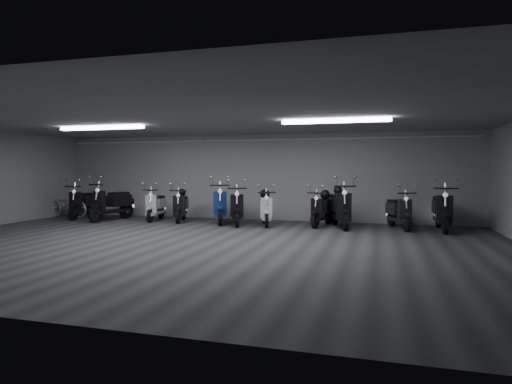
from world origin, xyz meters
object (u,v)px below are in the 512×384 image
(scooter_0, at_px, (82,198))
(bicycle, at_px, (67,201))
(scooter_8, at_px, (340,201))
(helmet_1, at_px, (182,193))
(scooter_3, at_px, (181,202))
(scooter_7, at_px, (322,205))
(scooter_9, at_px, (399,206))
(scooter_10, at_px, (442,204))
(scooter_6, at_px, (265,204))
(helmet_0, at_px, (338,190))
(helmet_3, at_px, (325,195))
(helmet_2, at_px, (265,194))
(scooter_4, at_px, (221,199))
(scooter_5, at_px, (237,202))
(scooter_2, at_px, (156,201))
(scooter_1, at_px, (111,198))

(scooter_0, height_order, bicycle, scooter_0)
(scooter_8, height_order, helmet_1, scooter_8)
(scooter_3, distance_m, scooter_7, 4.47)
(scooter_7, bearing_deg, scooter_9, 13.74)
(scooter_3, height_order, scooter_9, scooter_9)
(scooter_10, bearing_deg, scooter_6, -177.88)
(helmet_0, bearing_deg, bicycle, -178.89)
(helmet_1, bearing_deg, scooter_3, -73.07)
(scooter_9, bearing_deg, helmet_3, 155.94)
(scooter_3, bearing_deg, scooter_0, 164.39)
(helmet_0, bearing_deg, scooter_0, -178.03)
(scooter_0, relative_size, scooter_7, 1.10)
(scooter_6, height_order, helmet_2, scooter_6)
(scooter_4, height_order, scooter_9, scooter_4)
(scooter_3, distance_m, scooter_6, 2.83)
(scooter_7, relative_size, scooter_8, 0.83)
(scooter_5, bearing_deg, scooter_6, -13.00)
(scooter_4, height_order, helmet_2, scooter_4)
(scooter_7, bearing_deg, helmet_1, -169.22)
(bicycle, bearing_deg, helmet_1, -76.53)
(scooter_9, distance_m, scooter_10, 1.11)
(bicycle, xyz_separation_m, helmet_3, (8.82, 0.24, 0.33))
(bicycle, distance_m, helmet_2, 7.05)
(helmet_2, bearing_deg, scooter_8, -2.74)
(scooter_3, distance_m, scooter_8, 4.99)
(scooter_4, xyz_separation_m, scooter_8, (3.66, -0.10, 0.01))
(scooter_2, distance_m, helmet_1, 0.91)
(scooter_0, relative_size, scooter_3, 1.08)
(scooter_6, relative_size, bicycle, 0.93)
(scooter_2, distance_m, helmet_3, 5.45)
(scooter_5, xyz_separation_m, scooter_7, (2.51, 0.30, -0.07))
(scooter_0, relative_size, helmet_3, 6.27)
(helmet_0, height_order, helmet_2, helmet_0)
(scooter_8, distance_m, helmet_3, 0.59)
(helmet_1, relative_size, helmet_2, 0.89)
(scooter_5, bearing_deg, scooter_4, 135.32)
(helmet_1, height_order, helmet_2, helmet_2)
(helmet_3, bearing_deg, scooter_6, -165.52)
(scooter_2, xyz_separation_m, scooter_7, (5.39, -0.02, -0.01))
(scooter_2, xyz_separation_m, bicycle, (-3.38, -0.03, -0.05))
(scooter_2, xyz_separation_m, helmet_0, (5.82, 0.15, 0.42))
(bicycle, bearing_deg, scooter_10, -79.21)
(scooter_9, bearing_deg, scooter_4, 161.77)
(bicycle, bearing_deg, helmet_3, -77.63)
(scooter_6, bearing_deg, scooter_3, 158.29)
(helmet_2, bearing_deg, scooter_4, -179.77)
(scooter_3, height_order, helmet_3, scooter_3)
(scooter_9, relative_size, helmet_1, 6.64)
(scooter_1, distance_m, helmet_3, 6.84)
(scooter_9, xyz_separation_m, helmet_2, (-3.85, -0.02, 0.28))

